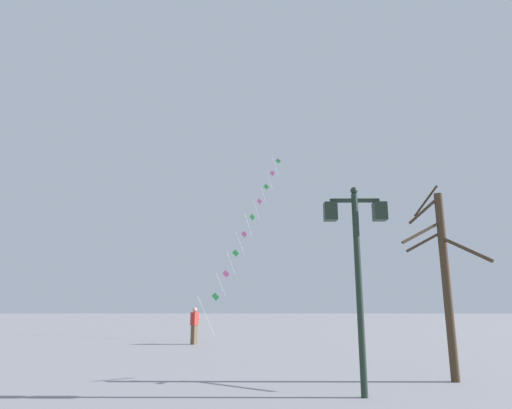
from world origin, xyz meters
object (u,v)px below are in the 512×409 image
(twin_lantern_lamp_post, at_px, (357,247))
(kite_train, at_px, (249,225))
(bare_tree, at_px, (445,276))
(kite_flyer, at_px, (194,325))

(twin_lantern_lamp_post, distance_m, kite_train, 19.09)
(twin_lantern_lamp_post, relative_size, bare_tree, 0.89)
(kite_train, bearing_deg, bare_tree, -71.58)
(kite_flyer, xyz_separation_m, bare_tree, (7.92, -10.36, 1.63))
(bare_tree, bearing_deg, kite_flyer, 127.40)
(twin_lantern_lamp_post, xyz_separation_m, bare_tree, (2.61, 1.86, -0.52))
(twin_lantern_lamp_post, relative_size, kite_flyer, 2.57)
(kite_flyer, bearing_deg, bare_tree, -121.40)
(kite_flyer, height_order, bare_tree, bare_tree)
(twin_lantern_lamp_post, distance_m, bare_tree, 3.24)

